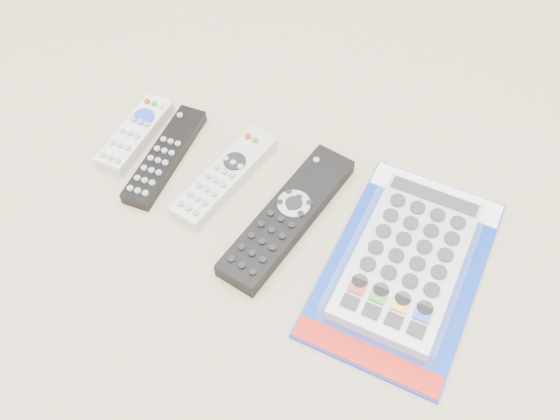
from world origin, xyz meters
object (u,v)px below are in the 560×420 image
at_px(remote_slim_black, 165,156).
at_px(remote_silver_dvd, 225,176).
at_px(remote_small_grey, 135,134).
at_px(jumbo_remote_packaged, 408,258).
at_px(remote_large_black, 288,216).

xyz_separation_m(remote_slim_black, remote_silver_dvd, (0.09, 0.00, 0.00)).
bearing_deg(remote_slim_black, remote_small_grey, 159.91).
distance_m(remote_small_grey, remote_silver_dvd, 0.16).
height_order(remote_small_grey, jumbo_remote_packaged, jumbo_remote_packaged).
relative_size(remote_small_grey, jumbo_remote_packaged, 0.48).
height_order(remote_small_grey, remote_slim_black, remote_small_grey).
bearing_deg(jumbo_remote_packaged, remote_slim_black, 177.51).
distance_m(remote_slim_black, remote_silver_dvd, 0.09).
bearing_deg(remote_small_grey, remote_slim_black, -16.90).
bearing_deg(remote_slim_black, jumbo_remote_packaged, -7.14).
height_order(remote_slim_black, jumbo_remote_packaged, jumbo_remote_packaged).
bearing_deg(remote_slim_black, remote_large_black, -10.27).
height_order(remote_large_black, jumbo_remote_packaged, jumbo_remote_packaged).
bearing_deg(remote_slim_black, remote_silver_dvd, -1.75).
relative_size(remote_small_grey, remote_large_black, 0.59).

